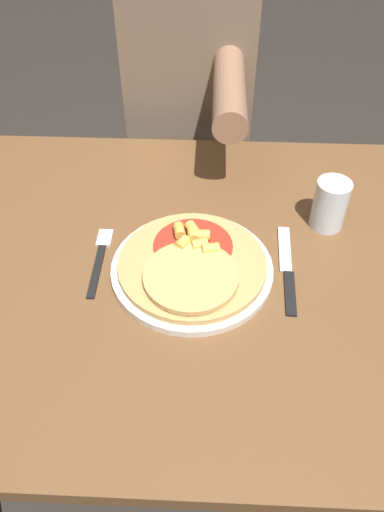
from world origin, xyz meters
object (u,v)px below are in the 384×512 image
at_px(person_diner, 191,115).
at_px(pizza, 192,264).
at_px(drinking_glass, 330,204).
at_px(plate, 192,269).
at_px(fork, 100,257).
at_px(dining_table, 209,304).
at_px(knife, 287,270).

bearing_deg(person_diner, pizza, -87.13).
distance_m(pizza, drinking_glass, 0.30).
bearing_deg(drinking_glass, plate, -151.46).
bearing_deg(fork, dining_table, -1.78).
bearing_deg(drinking_glass, knife, -123.59).
relative_size(pizza, knife, 1.20).
xyz_separation_m(plate, knife, (0.17, 0.01, -0.00)).
relative_size(dining_table, pizza, 4.16).
distance_m(plate, fork, 0.17).
xyz_separation_m(fork, knife, (0.34, -0.02, -0.00)).
xyz_separation_m(dining_table, plate, (-0.03, -0.02, 0.13)).
bearing_deg(drinking_glass, pizza, -150.77).
xyz_separation_m(fork, drinking_glass, (0.43, 0.11, 0.05)).
distance_m(dining_table, plate, 0.13).
bearing_deg(fork, knife, -2.92).
bearing_deg(knife, drinking_glass, 56.41).
relative_size(pizza, person_diner, 0.22).
height_order(dining_table, knife, knife).
bearing_deg(plate, dining_table, 33.26).
bearing_deg(knife, fork, 177.08).
xyz_separation_m(dining_table, drinking_glass, (0.23, 0.12, 0.17)).
bearing_deg(dining_table, person_diner, 96.05).
height_order(dining_table, plate, plate).
bearing_deg(fork, drinking_glass, 14.73).
relative_size(dining_table, person_diner, 0.90).
height_order(drinking_glass, person_diner, person_diner).
bearing_deg(knife, dining_table, 175.42).
distance_m(plate, drinking_glass, 0.30).
bearing_deg(dining_table, drinking_glass, 27.83).
bearing_deg(person_diner, dining_table, -83.95).
height_order(pizza, drinking_glass, drinking_glass).
bearing_deg(plate, fork, 170.91).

